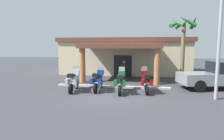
{
  "coord_description": "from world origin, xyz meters",
  "views": [
    {
      "loc": [
        1.88,
        -11.2,
        2.98
      ],
      "look_at": [
        -0.36,
        3.19,
        1.2
      ],
      "focal_mm": 30.86,
      "sensor_mm": 36.0,
      "label": 1
    }
  ],
  "objects_px": {
    "motorcycle_silver": "(74,81)",
    "motorcycle_maroon": "(146,82)",
    "pickup_truck_gray": "(219,76)",
    "roadside_sign": "(222,7)",
    "palm_tree_near_portico": "(183,33)",
    "motel_building": "(125,55)",
    "motorcycle_blue": "(98,81)",
    "motorcycle_green": "(121,82)",
    "pedestrian": "(124,69)"
  },
  "relations": [
    {
      "from": "palm_tree_near_portico",
      "to": "roadside_sign",
      "type": "relative_size",
      "value": 0.72
    },
    {
      "from": "motel_building",
      "to": "pickup_truck_gray",
      "type": "relative_size",
      "value": 2.56
    },
    {
      "from": "motorcycle_silver",
      "to": "pickup_truck_gray",
      "type": "xyz_separation_m",
      "value": [
        9.83,
        2.23,
        0.24
      ]
    },
    {
      "from": "motorcycle_blue",
      "to": "pickup_truck_gray",
      "type": "bearing_deg",
      "value": -77.15
    },
    {
      "from": "motel_building",
      "to": "pedestrian",
      "type": "height_order",
      "value": "motel_building"
    },
    {
      "from": "motel_building",
      "to": "pickup_truck_gray",
      "type": "xyz_separation_m",
      "value": [
        7.27,
        -7.9,
        -1.05
      ]
    },
    {
      "from": "motel_building",
      "to": "palm_tree_near_portico",
      "type": "relative_size",
      "value": 2.55
    },
    {
      "from": "motorcycle_blue",
      "to": "pickup_truck_gray",
      "type": "height_order",
      "value": "pickup_truck_gray"
    },
    {
      "from": "motorcycle_silver",
      "to": "motorcycle_green",
      "type": "height_order",
      "value": "same"
    },
    {
      "from": "pickup_truck_gray",
      "to": "motorcycle_maroon",
      "type": "bearing_deg",
      "value": -173.69
    },
    {
      "from": "motorcycle_blue",
      "to": "motorcycle_green",
      "type": "bearing_deg",
      "value": -103.12
    },
    {
      "from": "motorcycle_green",
      "to": "motel_building",
      "type": "bearing_deg",
      "value": 2.05
    },
    {
      "from": "pedestrian",
      "to": "motorcycle_maroon",
      "type": "bearing_deg",
      "value": 171.45
    },
    {
      "from": "pickup_truck_gray",
      "to": "motorcycle_silver",
      "type": "bearing_deg",
      "value": 179.74
    },
    {
      "from": "roadside_sign",
      "to": "pedestrian",
      "type": "bearing_deg",
      "value": 135.01
    },
    {
      "from": "motorcycle_maroon",
      "to": "pickup_truck_gray",
      "type": "distance_m",
      "value": 5.4
    },
    {
      "from": "motorcycle_silver",
      "to": "motorcycle_green",
      "type": "relative_size",
      "value": 1.0
    },
    {
      "from": "motorcycle_blue",
      "to": "palm_tree_near_portico",
      "type": "relative_size",
      "value": 0.4
    },
    {
      "from": "motorcycle_silver",
      "to": "roadside_sign",
      "type": "distance_m",
      "value": 9.73
    },
    {
      "from": "palm_tree_near_portico",
      "to": "roadside_sign",
      "type": "height_order",
      "value": "roadside_sign"
    },
    {
      "from": "motorcycle_silver",
      "to": "palm_tree_near_portico",
      "type": "xyz_separation_m",
      "value": [
        7.85,
        4.88,
        3.37
      ]
    },
    {
      "from": "motorcycle_maroon",
      "to": "pedestrian",
      "type": "bearing_deg",
      "value": 16.37
    },
    {
      "from": "motorcycle_blue",
      "to": "roadside_sign",
      "type": "distance_m",
      "value": 8.39
    },
    {
      "from": "motorcycle_maroon",
      "to": "roadside_sign",
      "type": "bearing_deg",
      "value": -112.0
    },
    {
      "from": "motorcycle_silver",
      "to": "palm_tree_near_portico",
      "type": "relative_size",
      "value": 0.4
    },
    {
      "from": "motorcycle_silver",
      "to": "pedestrian",
      "type": "xyz_separation_m",
      "value": [
        2.9,
        5.04,
        0.29
      ]
    },
    {
      "from": "pickup_truck_gray",
      "to": "palm_tree_near_portico",
      "type": "xyz_separation_m",
      "value": [
        -1.98,
        2.65,
        3.14
      ]
    },
    {
      "from": "motel_building",
      "to": "motorcycle_green",
      "type": "xyz_separation_m",
      "value": [
        0.6,
        -10.14,
        -1.29
      ]
    },
    {
      "from": "motorcycle_silver",
      "to": "motel_building",
      "type": "bearing_deg",
      "value": -19.4
    },
    {
      "from": "motorcycle_green",
      "to": "motorcycle_maroon",
      "type": "relative_size",
      "value": 1.0
    },
    {
      "from": "pickup_truck_gray",
      "to": "motel_building",
      "type": "bearing_deg",
      "value": 119.55
    },
    {
      "from": "motorcycle_green",
      "to": "pedestrian",
      "type": "bearing_deg",
      "value": 1.65
    },
    {
      "from": "pickup_truck_gray",
      "to": "palm_tree_near_portico",
      "type": "relative_size",
      "value": 0.99
    },
    {
      "from": "motorcycle_blue",
      "to": "motorcycle_maroon",
      "type": "relative_size",
      "value": 1.0
    },
    {
      "from": "motel_building",
      "to": "roadside_sign",
      "type": "xyz_separation_m",
      "value": [
        6.09,
        -10.85,
        3.1
      ]
    },
    {
      "from": "motel_building",
      "to": "pickup_truck_gray",
      "type": "distance_m",
      "value": 10.79
    },
    {
      "from": "motorcycle_maroon",
      "to": "pickup_truck_gray",
      "type": "xyz_separation_m",
      "value": [
        5.09,
        1.79,
        0.24
      ]
    },
    {
      "from": "motorcycle_green",
      "to": "pickup_truck_gray",
      "type": "height_order",
      "value": "pickup_truck_gray"
    },
    {
      "from": "pickup_truck_gray",
      "to": "roadside_sign",
      "type": "relative_size",
      "value": 0.71
    },
    {
      "from": "motorcycle_silver",
      "to": "roadside_sign",
      "type": "xyz_separation_m",
      "value": [
        8.65,
        -0.71,
        4.39
      ]
    },
    {
      "from": "motorcycle_silver",
      "to": "motorcycle_maroon",
      "type": "bearing_deg",
      "value": -89.86
    },
    {
      "from": "motorcycle_blue",
      "to": "motorcycle_silver",
      "type": "bearing_deg",
      "value": 103.23
    },
    {
      "from": "motorcycle_silver",
      "to": "motorcycle_maroon",
      "type": "xyz_separation_m",
      "value": [
        4.74,
        0.44,
        0.0
      ]
    },
    {
      "from": "motorcycle_green",
      "to": "pickup_truck_gray",
      "type": "relative_size",
      "value": 0.4
    },
    {
      "from": "motel_building",
      "to": "roadside_sign",
      "type": "height_order",
      "value": "roadside_sign"
    },
    {
      "from": "motel_building",
      "to": "motorcycle_blue",
      "type": "xyz_separation_m",
      "value": [
        -0.98,
        -9.77,
        -1.29
      ]
    },
    {
      "from": "pedestrian",
      "to": "roadside_sign",
      "type": "bearing_deg",
      "value": -165.43
    },
    {
      "from": "motorcycle_maroon",
      "to": "roadside_sign",
      "type": "xyz_separation_m",
      "value": [
        3.9,
        -1.15,
        4.39
      ]
    },
    {
      "from": "pickup_truck_gray",
      "to": "roadside_sign",
      "type": "distance_m",
      "value": 5.23
    },
    {
      "from": "palm_tree_near_portico",
      "to": "roadside_sign",
      "type": "distance_m",
      "value": 5.74
    }
  ]
}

